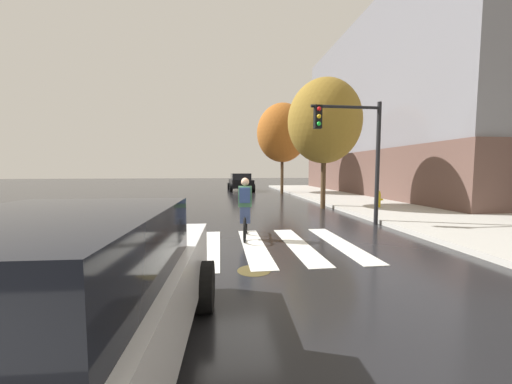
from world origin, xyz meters
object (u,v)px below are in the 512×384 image
Objects in this scene: traffic_light_near at (355,142)px; fire_hydrant at (378,199)px; manhole_cover at (254,270)px; cyclist at (245,209)px; sedan_mid at (241,182)px; sedan_near at (58,310)px; street_tree_mid at (282,133)px; street_tree_near at (324,121)px.

fire_hydrant is (2.87, 3.31, -2.33)m from traffic_light_near.
cyclist reaches higher than manhole_cover.
sedan_mid is 18.18m from cyclist.
traffic_light_near is at bearing 49.85° from sedan_near.
traffic_light_near is (3.88, 1.47, 2.02)m from cyclist.
manhole_cover is 0.09× the size of street_tree_mid.
fire_hydrant is at bearing -22.26° from street_tree_near.
street_tree_near is (4.44, 8.25, 4.25)m from manhole_cover.
cyclist is at bearing 88.63° from manhole_cover.
sedan_mid is (1.26, 20.65, 0.82)m from manhole_cover.
street_tree_near reaches higher than fire_hydrant.
cyclist is 0.41× the size of traffic_light_near.
street_tree_mid reaches higher than fire_hydrant.
cyclist reaches higher than sedan_near.
sedan_mid is 1.12× the size of traffic_light_near.
street_tree_mid is at bearing 88.30° from traffic_light_near.
street_tree_near reaches higher than sedan_mid.
sedan_mid is (3.13, 23.56, 0.00)m from sedan_near.
street_tree_near is (6.32, 11.17, 3.44)m from sedan_near.
sedan_near is at bearing -97.56° from sedan_mid.
manhole_cover is 3.56m from sedan_near.
manhole_cover is at bearing -134.72° from traffic_light_near.
manhole_cover is 20.70m from sedan_mid.
street_tree_mid reaches higher than sedan_near.
sedan_near is 9.24m from traffic_light_near.
traffic_light_near is at bearing -80.87° from sedan_mid.
sedan_near is 1.11× the size of traffic_light_near.
traffic_light_near reaches higher than cyclist.
sedan_near is at bearing -107.23° from street_tree_mid.
street_tree_mid is at bearing 73.68° from cyclist.
manhole_cover is 0.14× the size of sedan_mid.
sedan_mid is 13.25m from street_tree_near.
manhole_cover is at bearing -91.37° from cyclist.
traffic_light_near is (5.81, 6.89, 2.04)m from sedan_near.
manhole_cover is at bearing 57.26° from sedan_near.
sedan_near is 5.75m from cyclist.
sedan_mid is 14.47m from fire_hydrant.
cyclist is (-1.20, -18.14, 0.02)m from sedan_mid.
street_tree_mid is (4.33, 17.07, 4.83)m from manhole_cover.
sedan_mid is at bearing 99.13° from traffic_light_near.
sedan_near is at bearing -130.39° from fire_hydrant.
street_tree_mid is (0.39, 13.10, 1.97)m from traffic_light_near.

